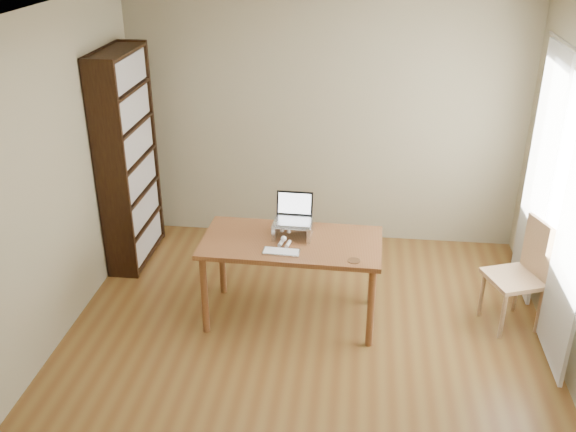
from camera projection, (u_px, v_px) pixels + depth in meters
The scene contains 10 objects.
room at pixel (307, 214), 4.46m from camera, with size 4.04×4.54×2.64m.
bookshelf at pixel (128, 160), 6.15m from camera, with size 0.30×0.90×2.10m.
curtains at pixel (556, 198), 5.02m from camera, with size 0.03×1.90×2.25m.
desk at pixel (292, 250), 5.32m from camera, with size 1.50×0.77×0.75m.
laptop_stand at pixel (293, 227), 5.32m from camera, with size 0.32×0.25×0.13m.
laptop at pixel (293, 213), 5.32m from camera, with size 0.31×0.26×0.22m.
keyboard at pixel (281, 252), 5.09m from camera, with size 0.30×0.14×0.02m.
coaster at pixel (354, 261), 4.98m from camera, with size 0.10×0.10×0.01m, color #4F381B.
cat at pixel (291, 227), 5.36m from camera, with size 0.25×0.49×0.16m.
chair at pixel (524, 273), 5.28m from camera, with size 0.54×0.54×0.94m.
Camera 1 is at (0.37, -4.00, 3.21)m, focal length 40.00 mm.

